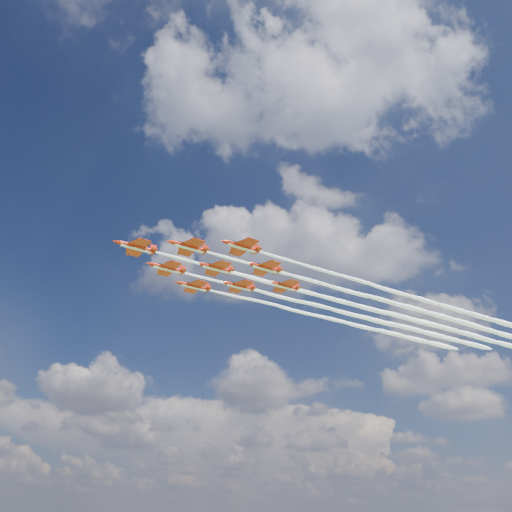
{
  "coord_description": "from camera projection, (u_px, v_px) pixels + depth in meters",
  "views": [
    {
      "loc": [
        36.14,
        -116.25,
        27.2
      ],
      "look_at": [
        11.43,
        -4.2,
        88.27
      ],
      "focal_mm": 35.0,
      "sensor_mm": 36.0,
      "label": 1
    }
  ],
  "objects": [
    {
      "name": "jet_row2_port",
      "position": [
        355.0,
        293.0,
        144.14
      ],
      "size": [
        82.18,
        79.16,
        2.75
      ],
      "rotation": [
        0.0,
        0.0,
        0.77
      ],
      "color": "#AF1C09"
    },
    {
      "name": "jet_row4_port",
      "position": [
        408.0,
        308.0,
        154.08
      ],
      "size": [
        82.18,
        79.16,
        2.75
      ],
      "rotation": [
        0.0,
        0.0,
        0.77
      ],
      "color": "#AF1C09"
    },
    {
      "name": "jet_row4_starb",
      "position": [
        378.0,
        321.0,
        164.23
      ],
      "size": [
        82.18,
        79.16,
        2.75
      ],
      "rotation": [
        0.0,
        0.0,
        0.77
      ],
      "color": "#AF1C09"
    },
    {
      "name": "jet_lead",
      "position": [
        311.0,
        293.0,
        144.24
      ],
      "size": [
        82.18,
        79.16,
        2.75
      ],
      "rotation": [
        0.0,
        0.0,
        0.77
      ],
      "color": "#AF1C09"
    },
    {
      "name": "jet_row3_starb",
      "position": [
        339.0,
        321.0,
        164.33
      ],
      "size": [
        82.18,
        79.16,
        2.75
      ],
      "rotation": [
        0.0,
        0.0,
        0.77
      ],
      "color": "#AF1C09"
    },
    {
      "name": "jet_row3_port",
      "position": [
        399.0,
        293.0,
        144.03
      ],
      "size": [
        82.18,
        79.16,
        2.75
      ],
      "rotation": [
        0.0,
        0.0,
        0.77
      ],
      "color": "#AF1C09"
    },
    {
      "name": "jet_row2_starb",
      "position": [
        326.0,
        308.0,
        154.29
      ],
      "size": [
        82.18,
        79.16,
        2.75
      ],
      "rotation": [
        0.0,
        0.0,
        0.77
      ],
      "color": "#AF1C09"
    },
    {
      "name": "jet_row3_centre",
      "position": [
        367.0,
        308.0,
        154.18
      ],
      "size": [
        82.18,
        79.16,
        2.75
      ],
      "rotation": [
        0.0,
        0.0,
        0.77
      ],
      "color": "#AF1C09"
    },
    {
      "name": "jet_tail",
      "position": [
        416.0,
        321.0,
        164.12
      ],
      "size": [
        82.18,
        79.16,
        2.75
      ],
      "rotation": [
        0.0,
        0.0,
        0.77
      ],
      "color": "#AF1C09"
    }
  ]
}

